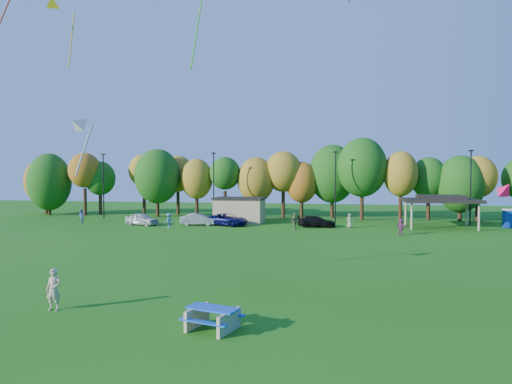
% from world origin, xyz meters
% --- Properties ---
extents(ground, '(160.00, 160.00, 0.00)m').
position_xyz_m(ground, '(0.00, 0.00, 0.00)').
color(ground, '#19600F').
rests_on(ground, ground).
extents(tree_line, '(93.57, 10.55, 11.15)m').
position_xyz_m(tree_line, '(-1.03, 45.51, 5.91)').
color(tree_line, black).
rests_on(tree_line, ground).
extents(lamp_posts, '(64.50, 0.25, 9.09)m').
position_xyz_m(lamp_posts, '(2.00, 40.00, 4.90)').
color(lamp_posts, black).
rests_on(lamp_posts, ground).
extents(utility_building, '(6.30, 4.30, 3.25)m').
position_xyz_m(utility_building, '(-10.00, 38.00, 1.64)').
color(utility_building, tan).
rests_on(utility_building, ground).
extents(pavilion, '(8.20, 6.20, 3.77)m').
position_xyz_m(pavilion, '(14.00, 37.00, 3.23)').
color(pavilion, tan).
rests_on(pavilion, ground).
extents(picnic_table, '(2.39, 2.15, 0.87)m').
position_xyz_m(picnic_table, '(-1.95, -1.72, 0.51)').
color(picnic_table, tan).
rests_on(picnic_table, ground).
extents(kite_flyer, '(0.70, 0.49, 1.85)m').
position_xyz_m(kite_flyer, '(-9.60, -0.59, 0.92)').
color(kite_flyer, '#BFA38F').
rests_on(kite_flyer, ground).
extents(car_a, '(4.64, 2.89, 1.47)m').
position_xyz_m(car_a, '(-20.99, 32.93, 0.74)').
color(car_a, silver).
rests_on(car_a, ground).
extents(car_b, '(4.51, 2.21, 1.42)m').
position_xyz_m(car_b, '(-14.25, 34.16, 0.71)').
color(car_b, gray).
rests_on(car_b, ground).
extents(car_c, '(5.68, 3.99, 1.44)m').
position_xyz_m(car_c, '(-10.72, 34.44, 0.72)').
color(car_c, '#0C0E4B').
rests_on(car_c, ground).
extents(car_d, '(4.54, 1.97, 1.30)m').
position_xyz_m(car_d, '(-0.08, 34.86, 0.65)').
color(car_d, black).
rests_on(car_d, ground).
extents(far_person_0, '(1.02, 1.14, 1.86)m').
position_xyz_m(far_person_0, '(-2.32, 32.12, 0.93)').
color(far_person_0, '#7E8652').
rests_on(far_person_0, ground).
extents(far_person_1, '(1.25, 1.58, 1.68)m').
position_xyz_m(far_person_1, '(8.75, 29.38, 0.84)').
color(far_person_1, '#883870').
rests_on(far_person_1, ground).
extents(far_person_2, '(0.90, 0.68, 1.65)m').
position_xyz_m(far_person_2, '(3.73, 34.89, 0.83)').
color(far_person_2, gray).
rests_on(far_person_2, ground).
extents(far_person_3, '(1.08, 1.08, 1.76)m').
position_xyz_m(far_person_3, '(-29.73, 33.94, 0.88)').
color(far_person_3, '#546CB9').
rests_on(far_person_3, ground).
extents(far_person_5, '(1.18, 1.28, 1.73)m').
position_xyz_m(far_person_5, '(-16.57, 30.52, 0.86)').
color(far_person_5, teal).
rests_on(far_person_5, ground).
extents(kite_0, '(1.41, 2.04, 3.37)m').
position_xyz_m(kite_0, '(-10.48, 3.30, 8.66)').
color(kite_0, '#B3B3B3').
extents(kite_5, '(1.19, 1.29, 1.04)m').
position_xyz_m(kite_5, '(10.91, 5.99, 5.31)').
color(kite_5, '#FC0E53').
extents(kite_6, '(1.55, 3.15, 5.35)m').
position_xyz_m(kite_6, '(-18.22, 12.39, 18.72)').
color(kite_6, gold).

